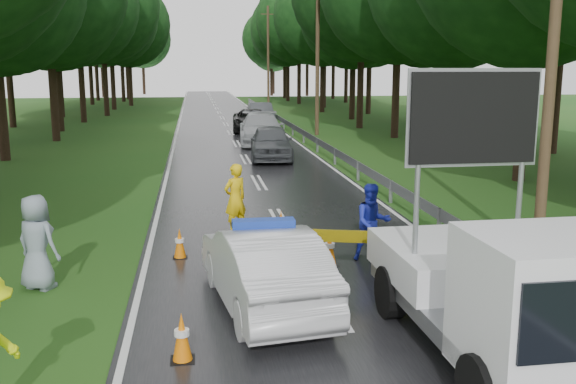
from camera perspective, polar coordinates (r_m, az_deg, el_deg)
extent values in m
plane|color=#1B4E16|center=(11.72, 3.31, -9.61)|extent=(160.00, 160.00, 0.00)
cube|color=black|center=(41.00, -5.14, 5.27)|extent=(7.00, 140.00, 0.02)
cylinder|color=gray|center=(12.84, 19.85, -6.75)|extent=(0.12, 0.12, 0.70)
cube|color=gray|center=(41.32, 0.00, 6.11)|extent=(0.05, 60.00, 0.30)
cylinder|color=#453220|center=(14.77, 22.63, 13.61)|extent=(0.24, 0.24, 10.00)
cylinder|color=#453220|center=(39.45, 2.64, 12.33)|extent=(0.24, 0.24, 10.00)
cylinder|color=#453220|center=(65.16, -1.77, 11.84)|extent=(0.24, 0.24, 10.00)
cube|color=#453220|center=(65.35, -1.80, 15.53)|extent=(1.40, 0.08, 0.08)
imported|color=silver|center=(11.18, -2.17, -6.76)|extent=(2.11, 4.50, 1.43)
cube|color=#1938A5|center=(10.96, -2.20, -2.86)|extent=(1.10, 0.45, 0.14)
cube|color=gray|center=(10.17, 16.82, -9.89)|extent=(2.18, 4.47, 0.26)
cube|color=white|center=(10.94, 14.53, -5.94)|extent=(2.26, 2.57, 0.58)
cube|color=white|center=(8.37, 22.83, -9.50)|extent=(2.14, 1.72, 1.79)
cube|color=black|center=(10.12, 16.14, 6.35)|extent=(2.01, 0.16, 1.37)
cylinder|color=black|center=(10.95, 9.07, -8.78)|extent=(0.31, 0.89, 0.89)
cylinder|color=black|center=(11.71, 18.53, -7.90)|extent=(0.31, 0.89, 0.89)
cube|color=gold|center=(12.72, -0.03, -5.64)|extent=(0.07, 0.07, 0.95)
cube|color=gold|center=(12.67, 2.11, -5.72)|extent=(0.07, 0.07, 0.95)
cube|color=gold|center=(12.62, 8.60, -5.90)|extent=(0.07, 0.07, 0.95)
cube|color=gold|center=(12.64, 10.77, -5.95)|extent=(0.07, 0.07, 0.95)
cube|color=#F2CC00|center=(12.51, 5.38, -3.95)|extent=(2.39, 0.72, 0.24)
imported|color=yellow|center=(16.09, -4.71, -0.60)|extent=(0.77, 0.70, 1.77)
imported|color=#1924A7|center=(13.94, 7.52, -2.69)|extent=(0.83, 0.65, 1.68)
imported|color=gray|center=(12.90, -21.43, -4.20)|extent=(1.06, 0.96, 1.81)
imported|color=#3F4247|center=(28.94, -1.53, 4.41)|extent=(2.17, 4.67, 1.55)
imported|color=#979A9E|center=(34.89, -2.39, 5.64)|extent=(2.68, 5.84, 1.66)
imported|color=black|center=(41.53, -3.25, 6.36)|extent=(2.71, 5.35, 1.45)
imported|color=#3A3D41|center=(47.60, -2.45, 7.02)|extent=(1.68, 4.66, 1.53)
cube|color=black|center=(9.58, -9.35, -14.54)|extent=(0.34, 0.34, 0.03)
cone|color=orange|center=(9.43, -9.42, -12.57)|extent=(0.28, 0.28, 0.71)
cube|color=black|center=(13.66, 3.69, -6.50)|extent=(0.35, 0.35, 0.03)
cone|color=orange|center=(13.55, 3.71, -5.01)|extent=(0.29, 0.29, 0.73)
cube|color=black|center=(15.86, -0.62, -3.98)|extent=(0.32, 0.32, 0.03)
cone|color=orange|center=(15.78, -0.63, -2.81)|extent=(0.26, 0.26, 0.66)
cube|color=black|center=(14.34, -9.56, -5.78)|extent=(0.32, 0.32, 0.03)
cone|color=orange|center=(14.25, -9.60, -4.49)|extent=(0.26, 0.26, 0.66)
cube|color=black|center=(14.13, 16.19, -6.34)|extent=(0.33, 0.33, 0.03)
cone|color=orange|center=(14.03, 16.26, -5.01)|extent=(0.27, 0.27, 0.67)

